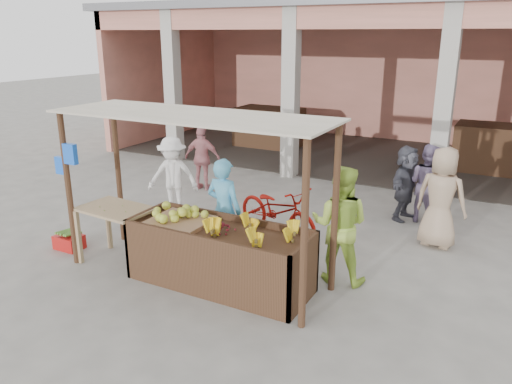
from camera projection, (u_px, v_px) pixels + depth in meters
The scene contains 20 objects.
ground at pixel (191, 276), 7.34m from camera, with size 60.00×60.00×0.00m, color slate.
market_building at pixel (374, 60), 13.99m from camera, with size 14.40×6.40×4.20m.
fruit_stall at pixel (220, 258), 6.99m from camera, with size 2.60×0.95×0.80m, color #4E301F.
stall_awning at pixel (187, 144), 6.80m from camera, with size 4.09×1.35×2.39m.
banana_heap at pixel (252, 232), 6.61m from camera, with size 1.14×0.62×0.21m, color yellow, non-canonical shape.
melon_tray at pixel (181, 216), 7.17m from camera, with size 0.84×0.72×0.22m.
berry_heap at pixel (222, 227), 6.87m from camera, with size 0.40×0.33×0.13m, color maroon.
side_table at pixel (116, 217), 7.59m from camera, with size 1.15×0.81×0.89m.
papaya_pile at pixel (115, 202), 7.52m from camera, with size 0.63×0.36×0.18m, color #48912F, non-canonical shape.
red_crate at pixel (69, 242), 8.26m from camera, with size 0.45×0.32×0.23m, color red.
plantain_bundle at pixel (68, 234), 8.21m from camera, with size 0.34×0.24×0.07m, color #598E33, non-canonical shape.
produce_sacks at pixel (430, 190), 10.40m from camera, with size 0.80×0.49×0.60m.
vendor_blue at pixel (224, 207), 7.65m from camera, with size 0.66×0.48×1.75m, color #57BCEE.
vendor_green at pixel (340, 222), 6.98m from camera, with size 0.86×0.50×1.79m, color #ABCE46.
motorcycle at pixel (277, 210), 8.65m from camera, with size 1.88×0.65×0.98m, color #980F08.
shopper_a at pixel (173, 173), 9.63m from camera, with size 1.07×0.53×1.67m, color white.
shopper_b at pixel (203, 156), 11.21m from camera, with size 0.92×0.49×1.56m, color #C5787C.
shopper_c at pixel (442, 192), 8.13m from camera, with size 0.90×0.59×1.87m, color tan.
shopper_d at pixel (406, 181), 9.40m from camera, with size 1.40×0.57×1.51m, color #454651.
shopper_f at pixel (427, 180), 9.24m from camera, with size 0.80×0.46×1.64m, color #8C78A1.
Camera 1 is at (3.96, -5.38, 3.41)m, focal length 35.00 mm.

